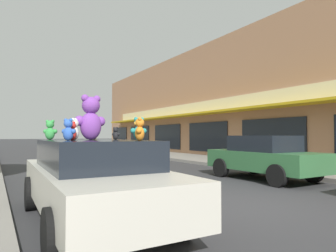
% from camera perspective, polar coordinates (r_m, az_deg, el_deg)
% --- Properties ---
extents(ground_plane, '(260.00, 260.00, 0.00)m').
position_cam_1_polar(ground_plane, '(6.83, 14.89, -14.52)').
color(ground_plane, '#333335').
extents(storefront_row, '(16.05, 38.10, 7.88)m').
position_cam_1_polar(storefront_row, '(25.87, 20.61, 3.71)').
color(storefront_row, tan).
rests_on(storefront_row, ground_plane).
extents(plush_art_car, '(2.03, 4.76, 1.43)m').
position_cam_1_polar(plush_art_car, '(5.46, -13.96, -9.54)').
color(plush_art_car, beige).
rests_on(plush_art_car, ground_plane).
extents(teddy_bear_giant, '(0.63, 0.41, 0.84)m').
position_cam_1_polar(teddy_bear_giant, '(5.73, -14.51, 1.44)').
color(teddy_bear_giant, purple).
rests_on(teddy_bear_giant, plush_art_car).
extents(teddy_bear_teal, '(0.29, 0.18, 0.39)m').
position_cam_1_polar(teddy_bear_teal, '(4.98, -5.58, -0.62)').
color(teddy_bear_teal, teal).
rests_on(teddy_bear_teal, plush_art_car).
extents(teddy_bear_red, '(0.21, 0.22, 0.32)m').
position_cam_1_polar(teddy_bear_red, '(5.20, -17.82, -0.95)').
color(teddy_bear_red, red).
rests_on(teddy_bear_red, plush_art_car).
extents(teddy_bear_yellow, '(0.20, 0.19, 0.29)m').
position_cam_1_polar(teddy_bear_yellow, '(6.55, -13.88, -1.27)').
color(teddy_bear_yellow, yellow).
rests_on(teddy_bear_yellow, plush_art_car).
extents(teddy_bear_blue, '(0.23, 0.25, 0.36)m').
position_cam_1_polar(teddy_bear_blue, '(5.01, -18.46, -0.71)').
color(teddy_bear_blue, blue).
rests_on(teddy_bear_blue, plush_art_car).
extents(teddy_bear_white, '(0.24, 0.28, 0.39)m').
position_cam_1_polar(teddy_bear_white, '(5.48, -17.46, -0.65)').
color(teddy_bear_white, white).
rests_on(teddy_bear_white, plush_art_car).
extents(teddy_bear_black, '(0.16, 0.19, 0.25)m').
position_cam_1_polar(teddy_bear_black, '(6.07, -9.93, -1.41)').
color(teddy_bear_black, black).
rests_on(teddy_bear_black, plush_art_car).
extents(teddy_bear_green, '(0.28, 0.24, 0.38)m').
position_cam_1_polar(teddy_bear_green, '(6.18, -21.55, -0.74)').
color(teddy_bear_green, green).
rests_on(teddy_bear_green, plush_art_car).
extents(teddy_bear_orange, '(0.21, 0.28, 0.37)m').
position_cam_1_polar(teddy_bear_orange, '(4.67, -5.44, -0.66)').
color(teddy_bear_orange, orange).
rests_on(teddy_bear_orange, plush_art_car).
extents(parked_car_far_center, '(1.91, 4.02, 1.50)m').
position_cam_1_polar(parked_car_far_center, '(10.81, 17.80, -5.56)').
color(parked_car_far_center, '#336B3D').
rests_on(parked_car_far_center, ground_plane).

